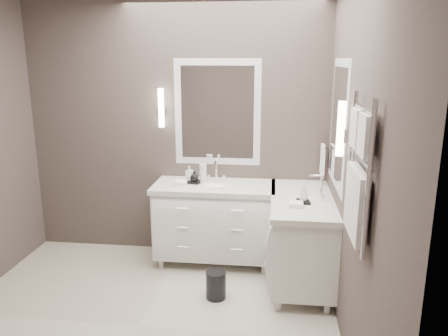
# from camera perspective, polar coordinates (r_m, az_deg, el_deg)

# --- Properties ---
(floor) EXTENTS (3.20, 3.00, 0.01)m
(floor) POSITION_cam_1_polar(r_m,az_deg,el_deg) (3.81, -11.02, -19.63)
(floor) COLOR beige
(floor) RESTS_ON ground
(wall_back) EXTENTS (3.20, 0.01, 2.70)m
(wall_back) POSITION_cam_1_polar(r_m,az_deg,el_deg) (4.69, -6.32, 4.86)
(wall_back) COLOR #443A36
(wall_back) RESTS_ON floor
(wall_front) EXTENTS (3.20, 0.01, 2.70)m
(wall_front) POSITION_cam_1_polar(r_m,az_deg,el_deg) (1.97, -26.19, -9.72)
(wall_front) COLOR #443A36
(wall_front) RESTS_ON floor
(wall_right) EXTENTS (0.01, 3.00, 2.70)m
(wall_right) POSITION_cam_1_polar(r_m,az_deg,el_deg) (3.15, 16.75, -0.23)
(wall_right) COLOR #443A36
(wall_right) RESTS_ON floor
(vanity_back) EXTENTS (1.24, 0.59, 0.97)m
(vanity_back) POSITION_cam_1_polar(r_m,az_deg,el_deg) (4.57, -1.25, -6.55)
(vanity_back) COLOR white
(vanity_back) RESTS_ON floor
(vanity_right) EXTENTS (0.59, 1.24, 0.97)m
(vanity_right) POSITION_cam_1_polar(r_m,az_deg,el_deg) (4.24, 10.07, -8.48)
(vanity_right) COLOR white
(vanity_right) RESTS_ON floor
(mirror_back) EXTENTS (0.90, 0.02, 1.10)m
(mirror_back) POSITION_cam_1_polar(r_m,az_deg,el_deg) (4.57, -0.88, 7.23)
(mirror_back) COLOR white
(mirror_back) RESTS_ON wall_back
(mirror_right) EXTENTS (0.02, 0.90, 1.10)m
(mirror_right) POSITION_cam_1_polar(r_m,az_deg,el_deg) (3.89, 14.72, 5.55)
(mirror_right) COLOR white
(mirror_right) RESTS_ON wall_right
(sconce_back) EXTENTS (0.06, 0.06, 0.40)m
(sconce_back) POSITION_cam_1_polar(r_m,az_deg,el_deg) (4.61, -8.21, 7.69)
(sconce_back) COLOR white
(sconce_back) RESTS_ON wall_back
(sconce_right) EXTENTS (0.06, 0.06, 0.40)m
(sconce_right) POSITION_cam_1_polar(r_m,az_deg,el_deg) (3.30, 15.03, 4.83)
(sconce_right) COLOR white
(sconce_right) RESTS_ON wall_right
(towel_bar_corner) EXTENTS (0.03, 0.22, 0.30)m
(towel_bar_corner) POSITION_cam_1_polar(r_m,az_deg,el_deg) (4.50, 12.76, 1.18)
(towel_bar_corner) COLOR white
(towel_bar_corner) RESTS_ON wall_right
(towel_ladder) EXTENTS (0.06, 0.58, 0.90)m
(towel_ladder) POSITION_cam_1_polar(r_m,az_deg,el_deg) (2.75, 17.09, -1.40)
(towel_ladder) COLOR white
(towel_ladder) RESTS_ON wall_right
(waste_bin) EXTENTS (0.23, 0.23, 0.25)m
(waste_bin) POSITION_cam_1_polar(r_m,az_deg,el_deg) (4.05, -1.07, -15.01)
(waste_bin) COLOR black
(waste_bin) RESTS_ON floor
(amenity_tray_back) EXTENTS (0.19, 0.15, 0.03)m
(amenity_tray_back) POSITION_cam_1_polar(r_m,az_deg,el_deg) (4.52, -4.19, -1.76)
(amenity_tray_back) COLOR black
(amenity_tray_back) RESTS_ON vanity_back
(amenity_tray_right) EXTENTS (0.12, 0.15, 0.02)m
(amenity_tray_right) POSITION_cam_1_polar(r_m,az_deg,el_deg) (3.96, 10.31, -4.32)
(amenity_tray_right) COLOR black
(amenity_tray_right) RESTS_ON vanity_right
(water_bottle) EXTENTS (0.09, 0.09, 0.20)m
(water_bottle) POSITION_cam_1_polar(r_m,az_deg,el_deg) (4.47, -2.75, -0.75)
(water_bottle) COLOR silver
(water_bottle) RESTS_ON vanity_back
(soap_bottle_a) EXTENTS (0.07, 0.08, 0.15)m
(soap_bottle_a) POSITION_cam_1_polar(r_m,az_deg,el_deg) (4.53, -4.53, -0.63)
(soap_bottle_a) COLOR white
(soap_bottle_a) RESTS_ON amenity_tray_back
(soap_bottle_b) EXTENTS (0.11, 0.11, 0.11)m
(soap_bottle_b) POSITION_cam_1_polar(r_m,az_deg,el_deg) (4.47, -3.90, -1.06)
(soap_bottle_b) COLOR black
(soap_bottle_b) RESTS_ON amenity_tray_back
(soap_bottle_c) EXTENTS (0.08, 0.08, 0.18)m
(soap_bottle_c) POSITION_cam_1_polar(r_m,az_deg,el_deg) (3.93, 10.38, -2.90)
(soap_bottle_c) COLOR white
(soap_bottle_c) RESTS_ON amenity_tray_right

